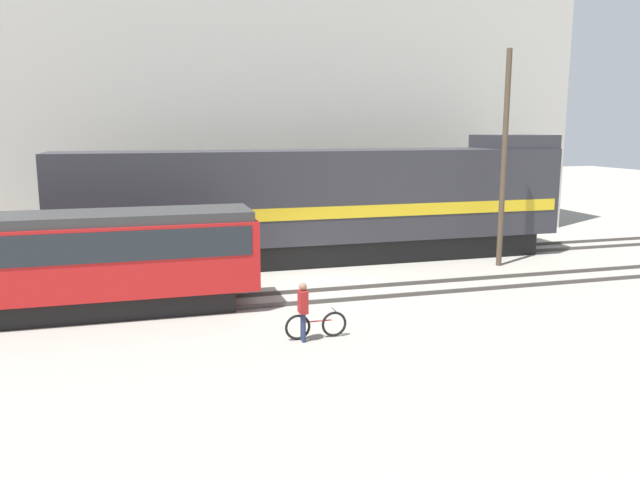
# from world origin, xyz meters

# --- Properties ---
(ground_plane) EXTENTS (120.00, 120.00, 0.00)m
(ground_plane) POSITION_xyz_m (0.00, 0.00, 0.00)
(ground_plane) COLOR gray
(track_near) EXTENTS (60.00, 1.50, 0.14)m
(track_near) POSITION_xyz_m (0.00, -1.17, 0.07)
(track_near) COLOR #47423D
(track_near) RESTS_ON ground
(track_far) EXTENTS (60.00, 1.51, 0.14)m
(track_far) POSITION_xyz_m (0.00, 4.38, 0.07)
(track_far) COLOR #47423D
(track_far) RESTS_ON ground
(building_backdrop) EXTENTS (33.56, 6.00, 15.23)m
(building_backdrop) POSITION_xyz_m (0.00, 12.60, 7.61)
(building_backdrop) COLOR #B7B2A8
(building_backdrop) RESTS_ON ground
(freight_locomotive) EXTENTS (21.48, 3.04, 5.38)m
(freight_locomotive) POSITION_xyz_m (1.00, 4.38, 2.51)
(freight_locomotive) COLOR black
(freight_locomotive) RESTS_ON ground
(streetcar) EXTENTS (12.58, 2.54, 3.17)m
(streetcar) POSITION_xyz_m (-9.25, -1.17, 1.81)
(streetcar) COLOR black
(streetcar) RESTS_ON ground
(bicycle) EXTENTS (1.75, 0.44, 0.78)m
(bicycle) POSITION_xyz_m (-1.95, -5.17, 0.36)
(bicycle) COLOR black
(bicycle) RESTS_ON ground
(person) EXTENTS (0.22, 0.36, 1.63)m
(person) POSITION_xyz_m (-2.35, -5.32, 0.99)
(person) COLOR #232D4C
(person) RESTS_ON ground
(utility_pole_left) EXTENTS (0.23, 0.23, 8.79)m
(utility_pole_left) POSITION_xyz_m (7.90, 1.61, 4.40)
(utility_pole_left) COLOR #4C3D2D
(utility_pole_left) RESTS_ON ground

